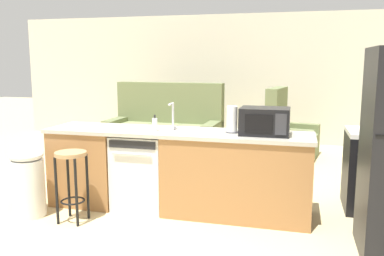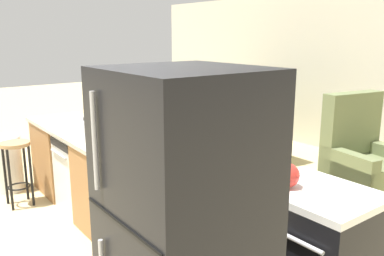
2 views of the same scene
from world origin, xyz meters
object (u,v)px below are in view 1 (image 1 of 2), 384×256
(dishwasher, at_px, (143,171))
(trash_bin, at_px, (28,182))
(paper_towel_roll, at_px, (232,120))
(couch, at_px, (166,132))
(kettle, at_px, (371,124))
(armchair, at_px, (287,137))
(stove_range, at_px, (381,171))
(soap_bottle, at_px, (155,124))
(bar_stool, at_px, (71,171))
(microwave, at_px, (265,121))

(dishwasher, relative_size, trash_bin, 1.14)
(paper_towel_roll, bearing_deg, couch, 121.52)
(paper_towel_roll, height_order, couch, couch)
(paper_towel_roll, relative_size, kettle, 1.38)
(couch, bearing_deg, trash_bin, -97.93)
(dishwasher, distance_m, trash_bin, 1.23)
(dishwasher, xyz_separation_m, armchair, (1.51, 2.97, -0.07))
(stove_range, bearing_deg, armchair, 114.21)
(kettle, distance_m, trash_bin, 3.70)
(soap_bottle, relative_size, armchair, 0.15)
(dishwasher, relative_size, bar_stool, 1.14)
(stove_range, xyz_separation_m, kettle, (-0.17, -0.13, 0.53))
(soap_bottle, height_order, kettle, kettle)
(dishwasher, xyz_separation_m, kettle, (2.43, 0.42, 0.56))
(kettle, height_order, bar_stool, kettle)
(microwave, height_order, couch, couch)
(armchair, bearing_deg, bar_stool, -119.84)
(paper_towel_roll, xyz_separation_m, soap_bottle, (-0.83, -0.11, -0.07))
(paper_towel_roll, distance_m, armchair, 3.06)
(microwave, bearing_deg, couch, 126.26)
(trash_bin, bearing_deg, stove_range, 17.22)
(microwave, height_order, armchair, armchair)
(paper_towel_roll, xyz_separation_m, couch, (-1.63, 2.65, -0.64))
(microwave, distance_m, kettle, 1.16)
(dishwasher, distance_m, paper_towel_roll, 1.18)
(dishwasher, height_order, stove_range, stove_range)
(paper_towel_roll, xyz_separation_m, trash_bin, (-2.08, -0.63, -0.66))
(microwave, bearing_deg, trash_bin, -166.36)
(stove_range, xyz_separation_m, soap_bottle, (-2.42, -0.62, 0.52))
(couch, relative_size, armchair, 1.69)
(soap_bottle, xyz_separation_m, armchair, (1.33, 3.04, -0.62))
(microwave, bearing_deg, stove_range, 23.81)
(stove_range, distance_m, bar_stool, 3.35)
(bar_stool, xyz_separation_m, armchair, (2.05, 3.58, -0.19))
(stove_range, bearing_deg, couch, 146.38)
(microwave, distance_m, armchair, 3.05)
(couch, bearing_deg, bar_stool, -88.63)
(kettle, distance_m, armchair, 2.78)
(stove_range, height_order, soap_bottle, soap_bottle)
(soap_bottle, distance_m, couch, 2.93)
(stove_range, xyz_separation_m, microwave, (-1.25, -0.55, 0.59))
(stove_range, xyz_separation_m, trash_bin, (-3.68, -1.14, -0.07))
(microwave, xyz_separation_m, kettle, (1.08, 0.42, -0.05))
(kettle, height_order, armchair, armchair)
(bar_stool, bearing_deg, soap_bottle, 36.44)
(couch, xyz_separation_m, armchair, (2.13, 0.28, -0.04))
(dishwasher, bearing_deg, bar_stool, -131.73)
(bar_stool, bearing_deg, dishwasher, 48.27)
(microwave, bearing_deg, kettle, 21.44)
(paper_towel_roll, distance_m, soap_bottle, 0.84)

